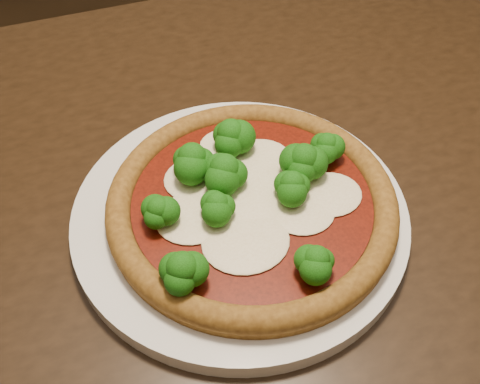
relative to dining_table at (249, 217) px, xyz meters
name	(u,v)px	position (x,y,z in m)	size (l,w,h in m)	color
floor	(310,309)	(0.23, 0.18, -0.65)	(4.00, 4.00, 0.00)	black
dining_table	(249,217)	(0.00, 0.00, 0.00)	(1.23, 0.79, 0.75)	black
plate	(240,213)	(-0.04, -0.08, 0.11)	(0.32, 0.32, 0.02)	silver
pizza	(250,198)	(-0.03, -0.08, 0.14)	(0.27, 0.27, 0.06)	brown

